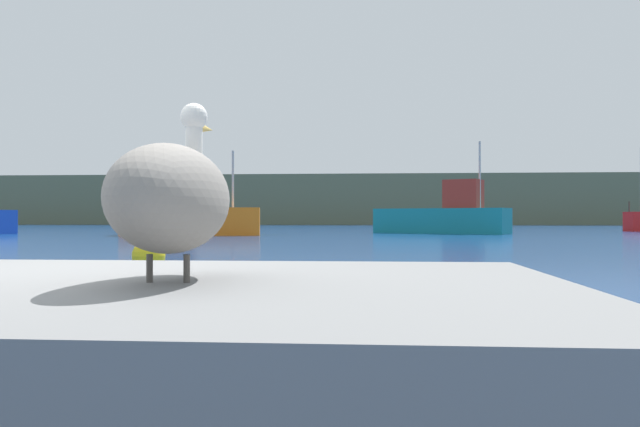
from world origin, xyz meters
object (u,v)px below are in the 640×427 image
at_px(mooring_buoy, 149,256).
at_px(fishing_boat_teal, 444,216).
at_px(pelican, 172,197).
at_px(fishing_boat_orange, 189,215).

bearing_deg(mooring_buoy, fishing_boat_teal, 72.68).
relative_size(pelican, fishing_boat_teal, 0.17).
distance_m(fishing_boat_teal, fishing_boat_orange, 14.65).
distance_m(pelican, mooring_buoy, 8.43).
bearing_deg(fishing_boat_teal, mooring_buoy, -80.30).
height_order(fishing_boat_orange, mooring_buoy, fishing_boat_orange).
distance_m(pelican, fishing_boat_teal, 34.78).
bearing_deg(fishing_boat_orange, mooring_buoy, -84.77).
relative_size(fishing_boat_teal, fishing_boat_orange, 1.08).
xyz_separation_m(pelican, fishing_boat_orange, (-8.49, 29.57, -0.01)).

